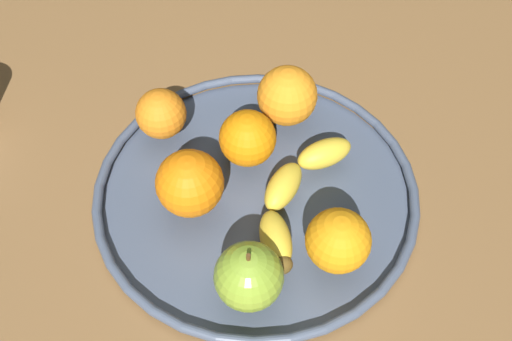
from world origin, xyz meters
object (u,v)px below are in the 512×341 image
Objects in this scene: orange_front_left at (338,241)px; apple at (249,276)px; orange_center at (287,96)px; orange_back_left at (190,183)px; orange_back_right at (248,138)px; fruit_bowl at (256,190)px; banana at (295,194)px; orange_front_right at (161,114)px.

apple is at bearing -42.64° from orange_front_left.
orange_center is 18.13cm from orange_back_left.
apple is 25.95cm from orange_center.
orange_back_right is (8.31, -1.91, -0.38)cm from orange_center.
orange_back_right is 0.89× the size of orange_back_left.
fruit_bowl is 13.92cm from orange_front_left.
orange_front_right is (-3.91, -19.75, 1.52)cm from banana.
banana is 3.05× the size of orange_front_left.
orange_back_left reaches higher than orange_front_right.
orange_front_right is at bearing -103.08° from fruit_bowl.
orange_center is (-12.60, -5.99, 2.19)cm from banana.
apple reaches higher than orange_front_left.
orange_back_left is (9.09, -3.17, 0.42)cm from orange_back_right.
apple is 1.02× the size of orange_back_left.
apple is at bearing 49.53° from orange_front_right.
orange_front_right is (0.38, -11.84, -0.29)cm from orange_back_right.
fruit_bowl is at bearing -115.02° from orange_front_left.
orange_front_right is 28.00cm from orange_front_left.
apple is 1.03× the size of orange_center.
orange_front_right reaches higher than banana.
orange_back_right is at bearing -143.94° from fruit_bowl.
banana is 3.07× the size of orange_back_right.
orange_front_left is at bearing 71.33° from orange_front_right.
apple reaches higher than fruit_bowl.
orange_front_left reaches higher than fruit_bowl.
orange_back_left is 1.11× the size of orange_front_left.
apple is 18.64cm from orange_back_right.
banana is at bearing 113.43° from orange_back_left.
apple is 1.13× the size of orange_front_left.
banana is 2.75× the size of orange_back_left.
orange_center is 8.53cm from orange_back_right.
banana is 8.65cm from orange_front_left.
orange_center is 16.28cm from orange_front_right.
orange_front_left is (9.34, 14.69, 0.03)cm from orange_back_right.
fruit_bowl is at bearing 76.92° from orange_front_right.
apple is at bearing 53.82° from orange_back_left.
orange_back_left is 17.86cm from orange_front_left.
orange_back_right reaches higher than fruit_bowl.
orange_front_right is at bearing -57.72° from orange_center.
orange_back_right and orange_front_left have the same top height.
orange_front_right is (-3.39, -14.58, 4.13)cm from fruit_bowl.
orange_center reaches higher than orange_front_right.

